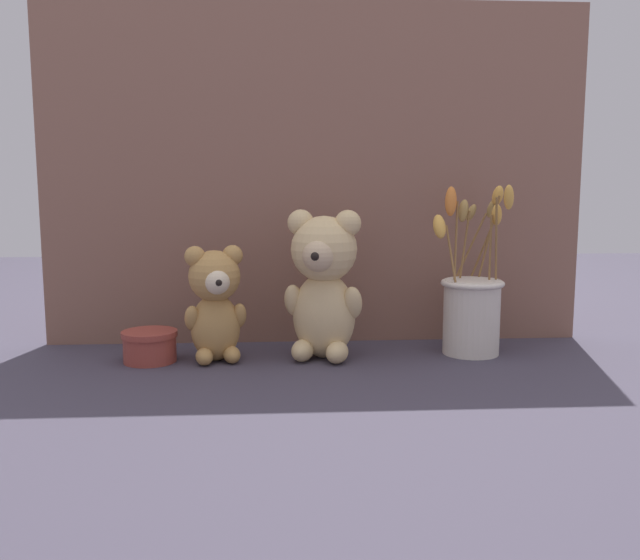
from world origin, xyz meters
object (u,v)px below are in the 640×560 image
at_px(teddy_bear_large, 324,282).
at_px(teddy_bear_medium, 215,301).
at_px(flower_vase, 472,306).
at_px(decorative_tin_tall, 150,346).

height_order(teddy_bear_large, teddy_bear_medium, teddy_bear_large).
height_order(teddy_bear_medium, flower_vase, flower_vase).
bearing_deg(decorative_tin_tall, teddy_bear_medium, -0.23).
distance_m(teddy_bear_medium, flower_vase, 0.51).
bearing_deg(flower_vase, teddy_bear_medium, -177.03).
relative_size(teddy_bear_medium, decorative_tin_tall, 2.11).
distance_m(teddy_bear_medium, decorative_tin_tall, 0.15).
bearing_deg(teddy_bear_large, teddy_bear_medium, -177.63).
distance_m(flower_vase, decorative_tin_tall, 0.64).
xyz_separation_m(teddy_bear_large, flower_vase, (0.30, 0.02, -0.06)).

